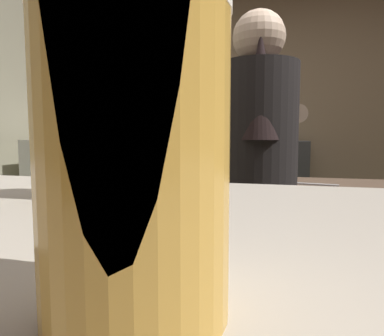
{
  "coord_description": "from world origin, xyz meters",
  "views": [
    {
      "loc": [
        0.15,
        -1.31,
        1.15
      ],
      "look_at": [
        0.0,
        -0.75,
        1.1
      ],
      "focal_mm": 31.31,
      "sensor_mm": 36.0,
      "label": 1
    }
  ],
  "objects_px": {
    "bottle_soy": "(253,131)",
    "bottle_hot_sauce": "(276,133)",
    "pint_glass_near": "(135,157)",
    "pint_glass_far": "(83,135)",
    "bottle_vinegar": "(231,130)",
    "bartender": "(256,179)",
    "mini_fridge": "(64,193)",
    "chefs_knife": "(314,184)",
    "mixing_bowl": "(250,175)",
    "bottle_olive_oil": "(234,132)"
  },
  "relations": [
    {
      "from": "pint_glass_far",
      "to": "bottle_soy",
      "type": "bearing_deg",
      "value": 89.82
    },
    {
      "from": "mini_fridge",
      "to": "bottle_olive_oil",
      "type": "relative_size",
      "value": 5.02
    },
    {
      "from": "mini_fridge",
      "to": "mixing_bowl",
      "type": "relative_size",
      "value": 6.58
    },
    {
      "from": "bartender",
      "to": "chefs_knife",
      "type": "distance_m",
      "value": 0.5
    },
    {
      "from": "pint_glass_far",
      "to": "mini_fridge",
      "type": "bearing_deg",
      "value": 125.9
    },
    {
      "from": "chefs_knife",
      "to": "bottle_hot_sauce",
      "type": "bearing_deg",
      "value": 108.19
    },
    {
      "from": "chefs_knife",
      "to": "bottle_vinegar",
      "type": "xyz_separation_m",
      "value": [
        -0.62,
        1.3,
        0.32
      ]
    },
    {
      "from": "bartender",
      "to": "pint_glass_far",
      "type": "distance_m",
      "value": 1.12
    },
    {
      "from": "bartender",
      "to": "mixing_bowl",
      "type": "distance_m",
      "value": 0.58
    },
    {
      "from": "chefs_knife",
      "to": "bottle_olive_oil",
      "type": "relative_size",
      "value": 1.07
    },
    {
      "from": "mini_fridge",
      "to": "mixing_bowl",
      "type": "xyz_separation_m",
      "value": [
        2.03,
        -1.03,
        0.36
      ]
    },
    {
      "from": "mini_fridge",
      "to": "bartender",
      "type": "height_order",
      "value": "bartender"
    },
    {
      "from": "chefs_knife",
      "to": "bottle_soy",
      "type": "relative_size",
      "value": 0.97
    },
    {
      "from": "pint_glass_near",
      "to": "bottle_soy",
      "type": "distance_m",
      "value": 3.07
    },
    {
      "from": "pint_glass_far",
      "to": "bottle_vinegar",
      "type": "bearing_deg",
      "value": 94.06
    },
    {
      "from": "bottle_vinegar",
      "to": "pint_glass_near",
      "type": "bearing_deg",
      "value": -82.98
    },
    {
      "from": "mixing_bowl",
      "to": "bottle_hot_sauce",
      "type": "xyz_separation_m",
      "value": [
        0.14,
        1.24,
        0.27
      ]
    },
    {
      "from": "bartender",
      "to": "pint_glass_far",
      "type": "relative_size",
      "value": 11.12
    },
    {
      "from": "mini_fridge",
      "to": "mixing_bowl",
      "type": "bearing_deg",
      "value": -26.95
    },
    {
      "from": "mini_fridge",
      "to": "bottle_soy",
      "type": "height_order",
      "value": "bottle_soy"
    },
    {
      "from": "mini_fridge",
      "to": "chefs_knife",
      "type": "height_order",
      "value": "mini_fridge"
    },
    {
      "from": "bartender",
      "to": "bottle_vinegar",
      "type": "height_order",
      "value": "bartender"
    },
    {
      "from": "bartender",
      "to": "bottle_soy",
      "type": "distance_m",
      "value": 1.76
    },
    {
      "from": "bartender",
      "to": "bottle_vinegar",
      "type": "xyz_separation_m",
      "value": [
        -0.35,
        1.71,
        0.25
      ]
    },
    {
      "from": "pint_glass_near",
      "to": "bottle_vinegar",
      "type": "xyz_separation_m",
      "value": [
        -0.37,
        3.04,
        0.08
      ]
    },
    {
      "from": "pint_glass_near",
      "to": "pint_glass_far",
      "type": "bearing_deg",
      "value": 126.11
    },
    {
      "from": "bottle_soy",
      "to": "bottle_hot_sauce",
      "type": "distance_m",
      "value": 0.23
    },
    {
      "from": "mixing_bowl",
      "to": "pint_glass_far",
      "type": "bearing_deg",
      "value": -92.55
    },
    {
      "from": "pint_glass_near",
      "to": "pint_glass_far",
      "type": "height_order",
      "value": "pint_glass_far"
    },
    {
      "from": "chefs_knife",
      "to": "pint_glass_near",
      "type": "height_order",
      "value": "pint_glass_near"
    },
    {
      "from": "bottle_hot_sauce",
      "to": "bottle_olive_oil",
      "type": "relative_size",
      "value": 0.81
    },
    {
      "from": "mixing_bowl",
      "to": "bottle_vinegar",
      "type": "relative_size",
      "value": 0.65
    },
    {
      "from": "mini_fridge",
      "to": "bottle_vinegar",
      "type": "height_order",
      "value": "bottle_vinegar"
    },
    {
      "from": "mixing_bowl",
      "to": "bottle_hot_sauce",
      "type": "distance_m",
      "value": 1.28
    },
    {
      "from": "pint_glass_near",
      "to": "bottle_hot_sauce",
      "type": "height_order",
      "value": "bottle_hot_sauce"
    },
    {
      "from": "pint_glass_near",
      "to": "pint_glass_far",
      "type": "relative_size",
      "value": 0.87
    },
    {
      "from": "mini_fridge",
      "to": "chefs_knife",
      "type": "relative_size",
      "value": 4.69
    },
    {
      "from": "bottle_olive_oil",
      "to": "bottle_hot_sauce",
      "type": "bearing_deg",
      "value": -0.83
    },
    {
      "from": "bottle_olive_oil",
      "to": "chefs_knife",
      "type": "bearing_deg",
      "value": -66.82
    },
    {
      "from": "mixing_bowl",
      "to": "chefs_knife",
      "type": "bearing_deg",
      "value": -25.36
    },
    {
      "from": "pint_glass_far",
      "to": "bottle_hot_sauce",
      "type": "height_order",
      "value": "bottle_hot_sauce"
    },
    {
      "from": "mini_fridge",
      "to": "pint_glass_far",
      "type": "distance_m",
      "value": 3.38
    },
    {
      "from": "pint_glass_far",
      "to": "bottle_soy",
      "type": "distance_m",
      "value": 2.83
    },
    {
      "from": "mixing_bowl",
      "to": "mini_fridge",
      "type": "bearing_deg",
      "value": 153.05
    },
    {
      "from": "bottle_vinegar",
      "to": "bartender",
      "type": "bearing_deg",
      "value": -78.58
    },
    {
      "from": "mini_fridge",
      "to": "bartender",
      "type": "xyz_separation_m",
      "value": [
        2.1,
        -1.6,
        0.41
      ]
    },
    {
      "from": "mixing_bowl",
      "to": "bottle_olive_oil",
      "type": "xyz_separation_m",
      "value": [
        -0.25,
        1.25,
        0.28
      ]
    },
    {
      "from": "mini_fridge",
      "to": "bottle_hot_sauce",
      "type": "distance_m",
      "value": 2.27
    },
    {
      "from": "mini_fridge",
      "to": "mixing_bowl",
      "type": "distance_m",
      "value": 2.3
    },
    {
      "from": "pint_glass_near",
      "to": "bottle_soy",
      "type": "relative_size",
      "value": 0.53
    }
  ]
}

